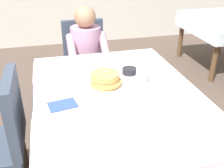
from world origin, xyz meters
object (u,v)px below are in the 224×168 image
Objects in this scene: chair_diner at (85,59)px; fork_left_of_plate at (79,91)px; diner_person at (87,51)px; knife_right_of_plate at (133,85)px; background_table_far at (222,25)px; plate_breakfast at (106,86)px; cup_coffee at (142,77)px; spoon_near_edge at (124,107)px; dining_table_main at (117,103)px; syrup_pitcher at (72,76)px; breakfast_stack at (106,79)px; bowl_butter at (129,71)px; chair_left_side at (2,134)px.

fork_left_of_plate is (-0.20, -1.10, 0.21)m from chair_diner.
fork_left_of_plate is (-0.20, -0.95, 0.07)m from diner_person.
knife_right_of_plate reaches higher than background_table_far.
cup_coffee reaches higher than plate_breakfast.
fork_left_of_plate and spoon_near_edge have the same top height.
plate_breakfast is 1.56× the size of fork_left_of_plate.
dining_table_main is at bearing -57.59° from plate_breakfast.
syrup_pitcher is at bearing 146.11° from plate_breakfast.
chair_diner is 4.33× the size of breakfast_stack.
bowl_butter is at bearing -4.00° from knife_right_of_plate.
plate_breakfast is 0.27m from cup_coffee.
chair_diner is 5.17× the size of fork_left_of_plate.
spoon_near_edge is (0.03, -1.21, 0.07)m from diner_person.
diner_person is 0.94m from breakfast_stack.
fork_left_of_plate is at bearing -155.44° from bowl_butter.
chair_left_side is at bearing -174.58° from cup_coffee.
dining_table_main is 0.27m from fork_left_of_plate.
chair_left_side is 11.62× the size of syrup_pitcher.
dining_table_main is 0.33m from bowl_butter.
cup_coffee is 0.37m from spoon_near_edge.
breakfast_stack is at bearing -141.68° from background_table_far.
chair_left_side reaches higher than knife_right_of_plate.
chair_diner is at bearing -31.83° from chair_left_side.
chair_left_side is 8.23× the size of cup_coffee.
syrup_pitcher is at bearing 121.97° from spoon_near_edge.
chair_diner reaches higher than fork_left_of_plate.
cup_coffee is at bearing -76.12° from bowl_butter.
breakfast_stack is 0.27m from cup_coffee.
fork_left_of_plate is 0.90× the size of knife_right_of_plate.
cup_coffee reaches higher than bowl_butter.
fork_left_of_plate is at bearing 77.97° from diner_person.
chair_diner is at bearing -13.02° from fork_left_of_plate.
cup_coffee is (0.26, 0.00, 0.03)m from plate_breakfast.
spoon_near_edge is at bearing 157.30° from knife_right_of_plate.
chair_left_side is at bearing 58.17° from chair_diner.
chair_diner is at bearing 92.18° from dining_table_main.
bowl_butter is 0.73× the size of spoon_near_edge.
dining_table_main is 0.22m from spoon_near_edge.
bowl_butter reaches higher than fork_left_of_plate.
cup_coffee is at bearing 103.17° from chair_diner.
chair_diner is at bearing 89.39° from plate_breakfast.
dining_table_main is at bearing -155.93° from cup_coffee.
syrup_pitcher is 0.51m from spoon_near_edge.
fork_left_of_plate is (0.52, 0.07, 0.21)m from chair_left_side.
cup_coffee is at bearing -16.37° from syrup_pitcher.
spoon_near_edge is (0.05, -0.29, -0.06)m from breakfast_stack.
bowl_butter is 0.55× the size of knife_right_of_plate.
diner_person is 1.20× the size of chair_left_side.
knife_right_of_plate and spoon_near_edge have the same top height.
spoon_near_edge is at bearing -93.57° from dining_table_main.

